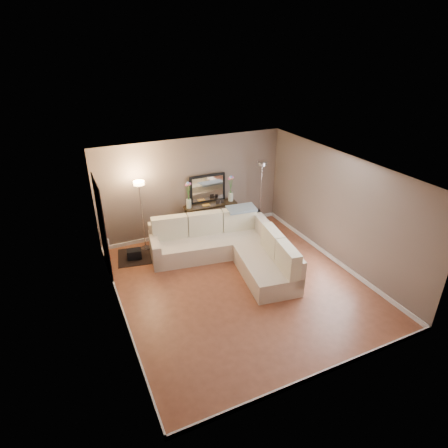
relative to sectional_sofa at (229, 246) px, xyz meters
name	(u,v)px	position (x,y,z in m)	size (l,w,h in m)	color
floor	(239,284)	(-0.23, -1.00, -0.38)	(5.00, 5.50, 0.01)	brown
ceiling	(242,169)	(-0.23, -1.00, 2.23)	(5.00, 5.50, 0.01)	white
wall_back	(193,187)	(-0.23, 1.76, 0.93)	(5.00, 0.02, 2.60)	#78685C
wall_front	(329,313)	(-0.23, -3.76, 0.93)	(5.00, 0.02, 2.60)	#78685C
wall_left	(114,259)	(-2.74, -1.00, 0.93)	(0.02, 5.50, 2.60)	#78685C
wall_right	(339,210)	(2.28, -1.00, 0.93)	(0.02, 5.50, 2.60)	#78685C
baseboard_back	(195,230)	(-0.23, 1.74, -0.32)	(5.00, 0.03, 0.10)	white
baseboard_front	(318,375)	(-0.23, -3.73, -0.32)	(5.00, 0.03, 0.10)	white
baseboard_left	(124,314)	(-2.72, -1.00, -0.32)	(0.03, 5.50, 0.10)	white
baseboard_right	(331,257)	(2.25, -1.00, -0.32)	(0.03, 5.50, 0.10)	white
doorway	(102,229)	(-2.71, 0.70, 0.73)	(0.02, 1.20, 2.20)	black
switch_plate	(108,242)	(-2.71, -0.15, 0.83)	(0.02, 0.08, 0.12)	white
sectional_sofa	(229,246)	(0.00, 0.00, 0.00)	(2.96, 3.13, 1.00)	beige
throw_blanket	(241,209)	(0.61, 0.60, 0.62)	(0.72, 0.41, 0.05)	#7B909F
console_table	(208,218)	(0.05, 1.46, 0.11)	(1.41, 0.41, 0.86)	black
leaning_mirror	(208,189)	(0.14, 1.64, 0.86)	(0.99, 0.07, 0.78)	black
table_decor	(211,204)	(0.13, 1.42, 0.50)	(0.59, 0.13, 0.14)	#C78B23
flower_vase_left	(189,197)	(-0.46, 1.48, 0.78)	(0.16, 0.13, 0.74)	silver
flower_vase_right	(231,191)	(0.73, 1.45, 0.78)	(0.16, 0.13, 0.74)	silver
floor_lamp_lit	(141,202)	(-1.69, 1.38, 0.90)	(0.30, 0.30, 1.80)	silver
floor_lamp_unlit	(261,182)	(1.55, 1.27, 0.96)	(0.32, 0.32, 1.88)	silver
charcoal_rug	(143,255)	(-1.85, 1.06, -0.36)	(1.18, 0.88, 0.02)	black
black_bag	(134,254)	(-2.06, 1.00, -0.23)	(0.33, 0.24, 0.22)	black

